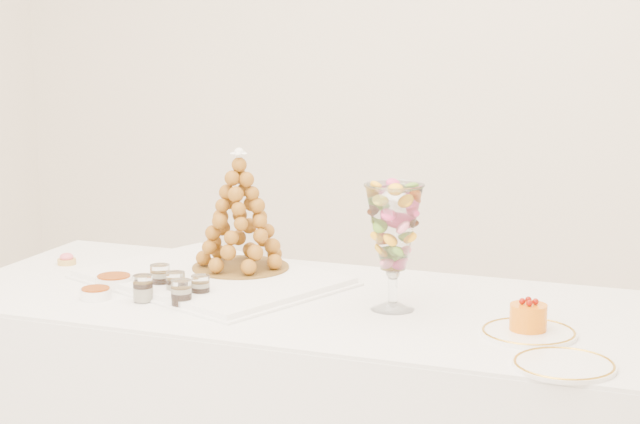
% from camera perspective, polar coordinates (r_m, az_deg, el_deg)
% --- Properties ---
extents(lace_tray, '(0.76, 0.66, 0.02)m').
position_cam_1_polar(lace_tray, '(2.95, -5.76, -3.51)').
color(lace_tray, white).
rests_on(lace_tray, buffet_table).
extents(macaron_vase, '(0.14, 0.14, 0.31)m').
position_cam_1_polar(macaron_vase, '(2.64, 3.95, -0.91)').
color(macaron_vase, white).
rests_on(macaron_vase, buffet_table).
extents(cake_plate, '(0.22, 0.22, 0.01)m').
position_cam_1_polar(cake_plate, '(2.52, 11.06, -6.36)').
color(cake_plate, white).
rests_on(cake_plate, buffet_table).
extents(spare_plate, '(0.22, 0.22, 0.01)m').
position_cam_1_polar(spare_plate, '(2.32, 12.88, -7.98)').
color(spare_plate, white).
rests_on(spare_plate, buffet_table).
extents(pink_tart, '(0.05, 0.05, 0.03)m').
position_cam_1_polar(pink_tart, '(3.22, -13.36, -2.48)').
color(pink_tart, tan).
rests_on(pink_tart, buffet_table).
extents(verrine_a, '(0.06, 0.06, 0.07)m').
position_cam_1_polar(verrine_a, '(2.87, -8.52, -3.49)').
color(verrine_a, white).
rests_on(verrine_a, buffet_table).
extents(verrine_b, '(0.06, 0.06, 0.07)m').
position_cam_1_polar(verrine_b, '(2.81, -7.71, -3.86)').
color(verrine_b, white).
rests_on(verrine_b, buffet_table).
extents(verrine_c, '(0.05, 0.05, 0.06)m').
position_cam_1_polar(verrine_c, '(2.77, -6.39, -4.04)').
color(verrine_c, white).
rests_on(verrine_c, buffet_table).
extents(verrine_d, '(0.05, 0.05, 0.07)m').
position_cam_1_polar(verrine_d, '(2.78, -9.42, -4.05)').
color(verrine_d, white).
rests_on(verrine_d, buffet_table).
extents(verrine_e, '(0.06, 0.06, 0.07)m').
position_cam_1_polar(verrine_e, '(2.71, -7.41, -4.35)').
color(verrine_e, white).
rests_on(verrine_e, buffet_table).
extents(ramekin_back, '(0.10, 0.10, 0.03)m').
position_cam_1_polar(ramekin_back, '(2.93, -10.93, -3.70)').
color(ramekin_back, white).
rests_on(ramekin_back, buffet_table).
extents(ramekin_front, '(0.08, 0.08, 0.03)m').
position_cam_1_polar(ramekin_front, '(2.83, -11.87, -4.30)').
color(ramekin_front, white).
rests_on(ramekin_front, buffet_table).
extents(croquembouche, '(0.27, 0.27, 0.34)m').
position_cam_1_polar(croquembouche, '(2.97, -4.30, 0.09)').
color(croquembouche, brown).
rests_on(croquembouche, lace_tray).
extents(mousse_cake, '(0.09, 0.09, 0.08)m').
position_cam_1_polar(mousse_cake, '(2.52, 11.05, -5.50)').
color(mousse_cake, orange).
rests_on(mousse_cake, cake_plate).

